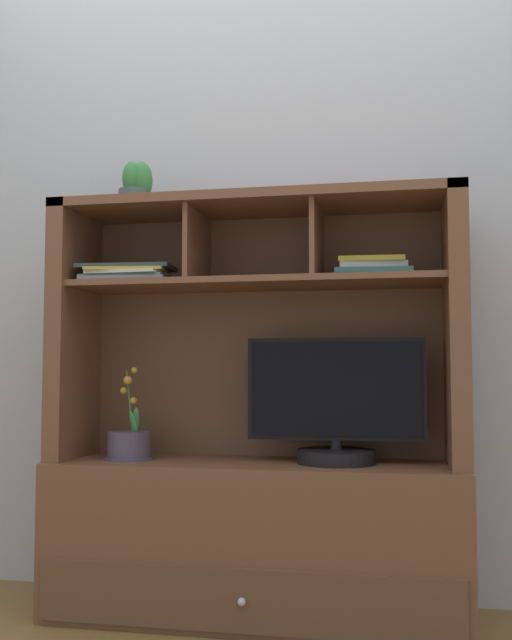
{
  "coord_description": "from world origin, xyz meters",
  "views": [
    {
      "loc": [
        0.45,
        -2.33,
        0.78
      ],
      "look_at": [
        0.0,
        0.0,
        0.95
      ],
      "focal_mm": 41.0,
      "sensor_mm": 36.0,
      "label": 1
    }
  ],
  "objects_px": {
    "tv_monitor": "(336,409)",
    "magazine_stack_centre": "(372,270)",
    "potted_orchid": "(129,444)",
    "potted_succulent": "(136,186)",
    "magazine_stack_left": "(128,274)",
    "media_console": "(256,483)"
  },
  "relations": [
    {
      "from": "magazine_stack_left",
      "to": "tv_monitor",
      "type": "bearing_deg",
      "value": 3.17
    },
    {
      "from": "media_console",
      "to": "tv_monitor",
      "type": "bearing_deg",
      "value": -3.0
    },
    {
      "from": "magazine_stack_centre",
      "to": "potted_succulent",
      "type": "xyz_separation_m",
      "value": [
        -0.8,
        -0.02,
        0.31
      ]
    },
    {
      "from": "media_console",
      "to": "tv_monitor",
      "type": "height_order",
      "value": "media_console"
    },
    {
      "from": "potted_succulent",
      "to": "media_console",
      "type": "bearing_deg",
      "value": -1.17
    },
    {
      "from": "tv_monitor",
      "to": "magazine_stack_centre",
      "type": "xyz_separation_m",
      "value": [
        0.12,
        0.04,
        0.45
      ]
    },
    {
      "from": "media_console",
      "to": "potted_succulent",
      "type": "xyz_separation_m",
      "value": [
        -0.43,
        0.01,
        1.0
      ]
    },
    {
      "from": "potted_succulent",
      "to": "tv_monitor",
      "type": "bearing_deg",
      "value": -1.87
    },
    {
      "from": "potted_orchid",
      "to": "magazine_stack_centre",
      "type": "relative_size",
      "value": 0.95
    },
    {
      "from": "media_console",
      "to": "tv_monitor",
      "type": "relative_size",
      "value": 2.38
    },
    {
      "from": "media_console",
      "to": "potted_orchid",
      "type": "distance_m",
      "value": 0.44
    },
    {
      "from": "potted_orchid",
      "to": "potted_succulent",
      "type": "bearing_deg",
      "value": 94.99
    },
    {
      "from": "potted_orchid",
      "to": "magazine_stack_left",
      "type": "distance_m",
      "value": 0.56
    },
    {
      "from": "magazine_stack_centre",
      "to": "tv_monitor",
      "type": "bearing_deg",
      "value": -158.99
    },
    {
      "from": "tv_monitor",
      "to": "potted_succulent",
      "type": "bearing_deg",
      "value": 178.13
    },
    {
      "from": "potted_orchid",
      "to": "magazine_stack_centre",
      "type": "height_order",
      "value": "magazine_stack_centre"
    },
    {
      "from": "magazine_stack_left",
      "to": "magazine_stack_centre",
      "type": "relative_size",
      "value": 1.01
    },
    {
      "from": "media_console",
      "to": "magazine_stack_left",
      "type": "height_order",
      "value": "media_console"
    },
    {
      "from": "magazine_stack_centre",
      "to": "potted_succulent",
      "type": "relative_size",
      "value": 2.05
    },
    {
      "from": "media_console",
      "to": "magazine_stack_left",
      "type": "distance_m",
      "value": 0.81
    },
    {
      "from": "magazine_stack_left",
      "to": "magazine_stack_centre",
      "type": "height_order",
      "value": "magazine_stack_centre"
    },
    {
      "from": "tv_monitor",
      "to": "magazine_stack_left",
      "type": "height_order",
      "value": "magazine_stack_left"
    }
  ]
}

